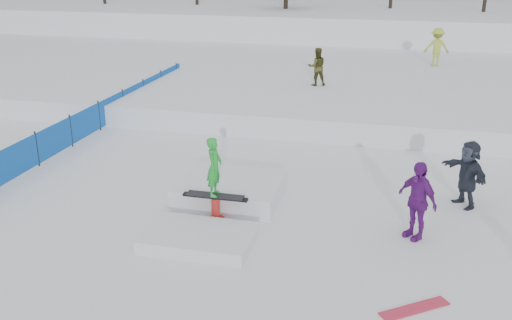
% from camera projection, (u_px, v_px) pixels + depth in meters
% --- Properties ---
extents(ground, '(120.00, 120.00, 0.00)m').
position_uv_depth(ground, '(215.00, 231.00, 13.30)').
color(ground, white).
extents(snow_berm, '(60.00, 14.00, 2.40)m').
position_uv_depth(snow_berm, '(345.00, 26.00, 40.21)').
color(snow_berm, white).
rests_on(snow_berm, ground).
extents(snow_midrise, '(50.00, 18.00, 0.80)m').
position_uv_depth(snow_midrise, '(316.00, 77.00, 27.73)').
color(snow_midrise, white).
rests_on(snow_midrise, ground).
extents(safety_fence, '(0.05, 16.00, 1.10)m').
position_uv_depth(safety_fence, '(99.00, 116.00, 20.60)').
color(safety_fence, '#1052B2').
rests_on(safety_fence, ground).
extents(walker_olive, '(0.92, 0.82, 1.58)m').
position_uv_depth(walker_olive, '(317.00, 67.00, 23.85)').
color(walker_olive, '#403F19').
rests_on(walker_olive, snow_midrise).
extents(walker_ygreen, '(1.20, 0.71, 1.85)m').
position_uv_depth(walker_ygreen, '(437.00, 47.00, 27.86)').
color(walker_ygreen, '#ADC539').
rests_on(walker_ygreen, snow_midrise).
extents(spectator_purple, '(1.08, 1.07, 1.83)m').
position_uv_depth(spectator_purple, '(417.00, 200.00, 12.71)').
color(spectator_purple, '#6A1C82').
rests_on(spectator_purple, ground).
extents(spectator_dark, '(1.29, 1.64, 1.74)m').
position_uv_depth(spectator_dark, '(468.00, 174.00, 14.34)').
color(spectator_dark, '#272D3A').
rests_on(spectator_dark, ground).
extents(loose_board_red, '(1.29, 1.06, 0.03)m').
position_uv_depth(loose_board_red, '(415.00, 309.00, 10.39)').
color(loose_board_red, '#C32942').
rests_on(loose_board_red, ground).
extents(jib_rail_feature, '(2.60, 4.40, 2.11)m').
position_uv_depth(jib_rail_feature, '(223.00, 200.00, 14.23)').
color(jib_rail_feature, white).
rests_on(jib_rail_feature, ground).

